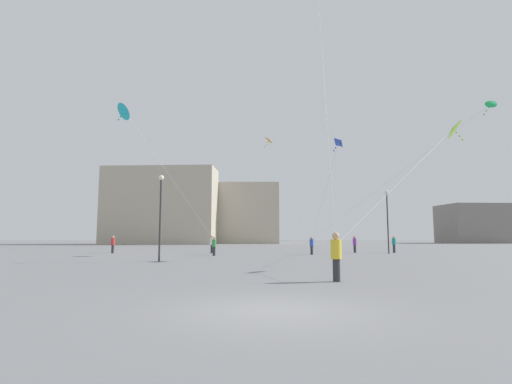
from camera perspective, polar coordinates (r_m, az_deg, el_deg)
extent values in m
plane|color=slate|center=(9.12, 2.44, -16.72)|extent=(300.00, 300.00, 0.00)
cylinder|color=#2D2D33|center=(33.78, -6.08, -8.52)|extent=(0.24, 0.24, 0.73)
cylinder|color=#388C47|center=(33.76, -6.07, -7.36)|extent=(0.35, 0.35, 0.63)
sphere|color=tan|center=(33.76, -6.06, -6.63)|extent=(0.24, 0.24, 0.24)
cylinder|color=#2D2D33|center=(40.90, 14.09, -7.96)|extent=(0.25, 0.25, 0.77)
cylinder|color=purple|center=(40.88, 14.06, -6.95)|extent=(0.37, 0.37, 0.67)
sphere|color=tan|center=(40.88, 14.05, -6.31)|extent=(0.25, 0.25, 0.25)
cylinder|color=#2D2D33|center=(40.91, -20.00, -7.77)|extent=(0.25, 0.25, 0.76)
cylinder|color=red|center=(40.89, -19.97, -6.78)|extent=(0.36, 0.36, 0.66)
sphere|color=tan|center=(40.89, -19.94, -6.14)|extent=(0.25, 0.25, 0.25)
cylinder|color=#2D2D33|center=(38.72, -6.39, -8.20)|extent=(0.26, 0.26, 0.79)
cylinder|color=white|center=(38.71, -6.38, -7.11)|extent=(0.38, 0.38, 0.68)
sphere|color=tan|center=(38.70, -6.37, -6.41)|extent=(0.26, 0.26, 0.26)
cylinder|color=#2D2D33|center=(14.84, 11.56, -11.03)|extent=(0.26, 0.26, 0.81)
cylinder|color=yellow|center=(14.80, 11.49, -8.10)|extent=(0.39, 0.39, 0.70)
sphere|color=tan|center=(14.79, 11.45, -6.23)|extent=(0.26, 0.26, 0.26)
cylinder|color=#2D2D33|center=(35.92, 8.06, -8.36)|extent=(0.24, 0.24, 0.74)
cylinder|color=#3351B7|center=(35.91, 8.04, -7.26)|extent=(0.35, 0.35, 0.64)
sphere|color=tan|center=(35.90, 8.03, -6.55)|extent=(0.24, 0.24, 0.24)
cylinder|color=#2D2D33|center=(42.10, 19.33, -7.75)|extent=(0.25, 0.25, 0.76)
cylinder|color=teal|center=(42.08, 19.30, -6.78)|extent=(0.36, 0.36, 0.66)
sphere|color=tan|center=(42.08, 19.27, -6.17)|extent=(0.25, 0.25, 0.25)
cylinder|color=silver|center=(18.71, 9.91, 14.17)|extent=(0.52, 5.50, 13.76)
pyramid|color=yellow|center=(36.80, 1.91, 7.51)|extent=(0.76, 1.19, 0.49)
sphere|color=yellow|center=(36.69, 1.69, 7.18)|extent=(0.10, 0.10, 0.10)
sphere|color=yellow|center=(36.58, 1.49, 6.88)|extent=(0.10, 0.10, 0.10)
sphere|color=yellow|center=(36.47, 1.29, 6.58)|extent=(0.10, 0.10, 0.10)
cylinder|color=silver|center=(36.01, 4.92, 0.39)|extent=(3.80, 0.23, 9.16)
pyramid|color=blue|center=(29.83, 11.89, 7.03)|extent=(0.59, 1.06, 0.51)
sphere|color=blue|center=(29.70, 11.63, 6.63)|extent=(0.10, 0.10, 0.10)
sphere|color=blue|center=(29.58, 11.41, 6.26)|extent=(0.10, 0.10, 0.10)
sphere|color=blue|center=(29.46, 11.19, 5.89)|extent=(0.10, 0.10, 0.10)
cylinder|color=silver|center=(32.60, 9.77, -0.58)|extent=(1.00, 7.21, 7.18)
cone|color=#8CD12D|center=(23.99, 26.62, 8.17)|extent=(1.34, 1.53, 1.11)
sphere|color=#8CD12D|center=(23.96, 26.98, 7.69)|extent=(0.10, 0.10, 0.10)
sphere|color=#8CD12D|center=(23.93, 27.34, 7.21)|extent=(0.10, 0.10, 0.10)
sphere|color=#8CD12D|center=(23.90, 27.70, 6.73)|extent=(0.10, 0.10, 0.10)
cylinder|color=silver|center=(19.06, 20.85, 2.20)|extent=(7.84, 6.11, 6.10)
cone|color=green|center=(30.13, 30.84, 10.92)|extent=(0.82, 0.67, 0.63)
sphere|color=green|center=(30.09, 30.59, 10.51)|extent=(0.10, 0.10, 0.10)
sphere|color=green|center=(30.05, 30.35, 10.10)|extent=(0.10, 0.10, 0.10)
sphere|color=green|center=(30.01, 30.10, 9.69)|extent=(0.10, 0.10, 0.10)
cylinder|color=silver|center=(31.99, 18.36, 1.26)|extent=(10.02, 11.13, 8.85)
cone|color=#1EB2C6|center=(25.15, -18.48, 11.03)|extent=(1.26, 1.27, 0.98)
sphere|color=#1EB2C6|center=(25.00, -18.73, 10.64)|extent=(0.10, 0.10, 0.10)
sphere|color=#1EB2C6|center=(24.85, -18.99, 10.25)|extent=(0.10, 0.10, 0.10)
sphere|color=#1EB2C6|center=(24.70, -19.24, 9.85)|extent=(0.10, 0.10, 0.10)
cylinder|color=silver|center=(28.94, -11.33, 0.73)|extent=(4.48, 10.78, 7.74)
cube|color=#B2A893|center=(84.29, -13.61, -1.99)|extent=(23.27, 10.28, 15.71)
cube|color=#B2A893|center=(94.17, -1.23, -3.29)|extent=(14.61, 17.42, 13.48)
cube|color=gray|center=(107.62, 28.97, -4.04)|extent=(14.60, 11.62, 9.14)
cylinder|color=#2D2D30|center=(26.74, -13.69, -3.99)|extent=(0.12, 0.12, 5.35)
sphere|color=#EAE5C6|center=(27.00, -13.53, 2.02)|extent=(0.36, 0.36, 0.36)
cylinder|color=#2D2D30|center=(39.42, 18.50, -4.33)|extent=(0.12, 0.12, 5.66)
sphere|color=#EAE5C6|center=(39.62, 18.35, -0.02)|extent=(0.36, 0.36, 0.36)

